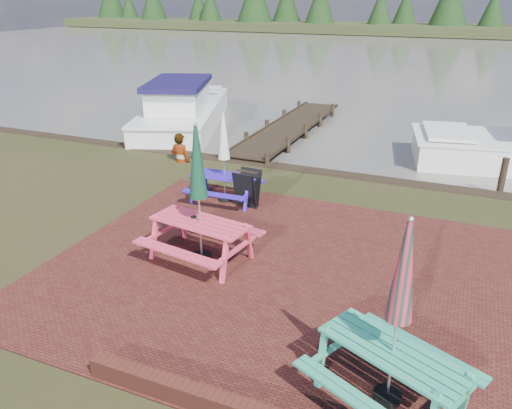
{
  "coord_description": "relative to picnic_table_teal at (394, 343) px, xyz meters",
  "views": [
    {
      "loc": [
        2.76,
        -6.88,
        4.98
      ],
      "look_at": [
        -0.87,
        1.75,
        1.0
      ],
      "focal_mm": 35.0,
      "sensor_mm": 36.0,
      "label": 1
    }
  ],
  "objects": [
    {
      "name": "boat_jetty",
      "position": [
        -10.18,
        12.07,
        -0.45
      ],
      "size": [
        5.14,
        8.32,
        2.28
      ],
      "rotation": [
        0.0,
        0.0,
        0.34
      ],
      "color": "silver",
      "rests_on": "ground"
    },
    {
      "name": "picnic_table_blue",
      "position": [
        -5.0,
        5.34,
        -0.1
      ],
      "size": [
        1.75,
        1.57,
        2.35
      ],
      "rotation": [
        0.0,
        0.0,
        0.04
      ],
      "color": "#2C16A7",
      "rests_on": "ground"
    },
    {
      "name": "picnic_table_red",
      "position": [
        -4.1,
        2.4,
        0.05
      ],
      "size": [
        2.25,
        2.07,
        2.78
      ],
      "rotation": [
        0.0,
        0.0,
        -0.16
      ],
      "color": "#C8334C",
      "rests_on": "ground"
    },
    {
      "name": "person",
      "position": [
        -7.75,
        7.72,
        0.0
      ],
      "size": [
        0.7,
        0.48,
        1.85
      ],
      "primitive_type": "imported",
      "rotation": [
        0.0,
        0.0,
        3.09
      ],
      "color": "gray",
      "rests_on": "ground"
    },
    {
      "name": "picnic_table_teal",
      "position": [
        0.0,
        0.0,
        0.0
      ],
      "size": [
        2.44,
        2.34,
        2.64
      ],
      "rotation": [
        0.0,
        0.0,
        -0.44
      ],
      "color": "#29866A",
      "rests_on": "ground"
    },
    {
      "name": "paving",
      "position": [
        -2.39,
        2.52,
        -0.92
      ],
      "size": [
        9.0,
        7.5,
        0.02
      ],
      "primitive_type": "cube",
      "color": "#3A1412",
      "rests_on": "ground"
    },
    {
      "name": "jetty",
      "position": [
        -5.89,
        12.79,
        -0.81
      ],
      "size": [
        1.76,
        9.08,
        1.0
      ],
      "color": "black",
      "rests_on": "ground"
    },
    {
      "name": "water",
      "position": [
        -2.39,
        38.52,
        -0.93
      ],
      "size": [
        120.0,
        60.0,
        0.02
      ],
      "primitive_type": "cube",
      "color": "#4C4841",
      "rests_on": "ground"
    },
    {
      "name": "far_treeline",
      "position": [
        -2.39,
        67.52,
        2.36
      ],
      "size": [
        120.0,
        10.0,
        8.1
      ],
      "color": "black",
      "rests_on": "ground"
    },
    {
      "name": "chalkboard",
      "position": [
        -4.32,
        5.22,
        -0.44
      ],
      "size": [
        0.6,
        0.6,
        0.94
      ],
      "rotation": [
        0.0,
        0.0,
        -0.09
      ],
      "color": "black",
      "rests_on": "ground"
    },
    {
      "name": "ground",
      "position": [
        -2.39,
        1.52,
        -0.93
      ],
      "size": [
        120.0,
        120.0,
        0.0
      ],
      "primitive_type": "plane",
      "color": "black",
      "rests_on": "ground"
    }
  ]
}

